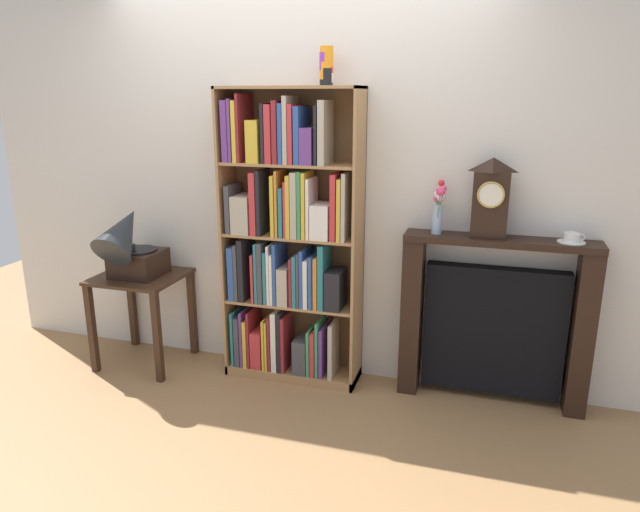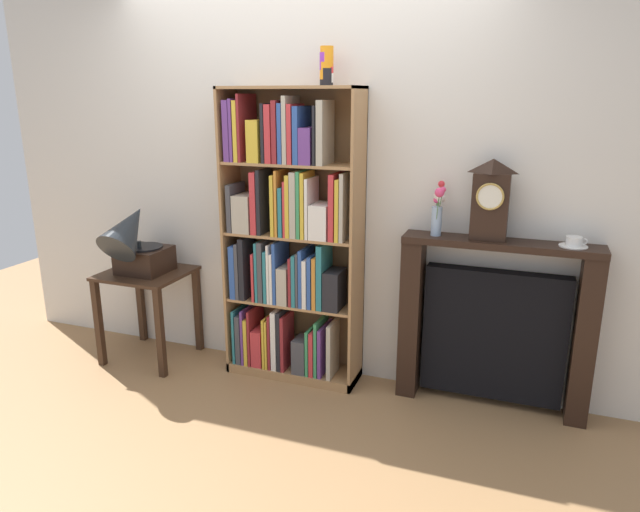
% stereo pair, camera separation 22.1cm
% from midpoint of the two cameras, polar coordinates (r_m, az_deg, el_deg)
% --- Properties ---
extents(ground_plane, '(7.84, 6.40, 0.02)m').
position_cam_midpoint_polar(ground_plane, '(3.86, -5.08, -12.74)').
color(ground_plane, '#997047').
extents(wall_back, '(4.84, 0.08, 2.68)m').
position_cam_midpoint_polar(wall_back, '(3.70, -2.18, 8.16)').
color(wall_back, silver).
rests_on(wall_back, ground).
extents(bookshelf, '(0.88, 0.28, 1.88)m').
position_cam_midpoint_polar(bookshelf, '(3.66, -5.01, 0.77)').
color(bookshelf, '#A87A4C').
rests_on(bookshelf, ground).
extents(cup_stack, '(0.08, 0.08, 0.22)m').
position_cam_midpoint_polar(cup_stack, '(3.49, -1.26, 18.39)').
color(cup_stack, black).
rests_on(cup_stack, bookshelf).
extents(side_table_left, '(0.57, 0.52, 0.64)m').
position_cam_midpoint_polar(side_table_left, '(4.17, -18.81, -3.76)').
color(side_table_left, '#382316').
rests_on(side_table_left, ground).
extents(gramophone, '(0.31, 0.51, 0.55)m').
position_cam_midpoint_polar(gramophone, '(4.00, -19.98, 1.11)').
color(gramophone, black).
rests_on(gramophone, side_table_left).
extents(fireplace_mantel, '(1.10, 0.20, 1.04)m').
position_cam_midpoint_polar(fireplace_mantel, '(3.60, 15.24, -6.37)').
color(fireplace_mantel, black).
rests_on(fireplace_mantel, ground).
extents(mantel_clock, '(0.20, 0.13, 0.46)m').
position_cam_midpoint_polar(mantel_clock, '(3.38, 14.85, 5.61)').
color(mantel_clock, black).
rests_on(mantel_clock, fireplace_mantel).
extents(flower_vase, '(0.08, 0.16, 0.31)m').
position_cam_midpoint_polar(flower_vase, '(3.42, 9.91, 4.84)').
color(flower_vase, '#99B2D1').
rests_on(flower_vase, fireplace_mantel).
extents(teacup_with_saucer, '(0.15, 0.15, 0.06)m').
position_cam_midpoint_polar(teacup_with_saucer, '(3.43, 22.13, 1.61)').
color(teacup_with_saucer, white).
rests_on(teacup_with_saucer, fireplace_mantel).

